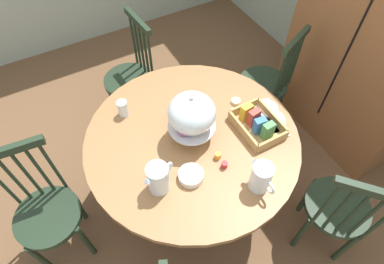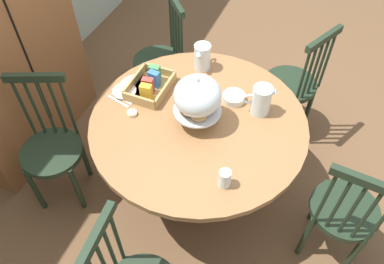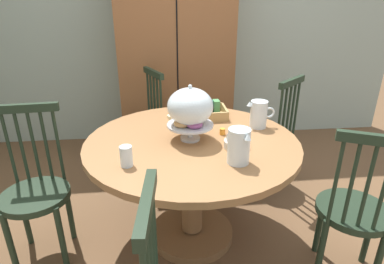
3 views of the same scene
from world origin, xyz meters
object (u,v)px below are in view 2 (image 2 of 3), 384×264
windsor_chair_facing_door (161,61)px  pastry_stand_with_dome (198,98)px  dining_table (198,141)px  butter_dish (132,113)px  cereal_basket (150,85)px  china_plate_small (124,91)px  drinking_glass (225,179)px  cereal_bowl (234,98)px  windsor_chair_by_cabinet (292,86)px  windsor_chair_near_window (344,213)px  orange_juice_pitcher (202,58)px  windsor_chair_far_side (52,149)px  china_plate_large (137,86)px  milk_pitcher (261,101)px

windsor_chair_facing_door → pastry_stand_with_dome: size_ratio=2.83×
dining_table → butter_dish: butter_dish is taller
dining_table → cereal_basket: (0.13, 0.38, 0.23)m
china_plate_small → drinking_glass: drinking_glass is taller
cereal_bowl → drinking_glass: 0.63m
windsor_chair_facing_door → drinking_glass: 1.46m
windsor_chair_by_cabinet → butter_dish: windsor_chair_by_cabinet is taller
windsor_chair_near_window → cereal_basket: 1.39m
windsor_chair_by_cabinet → windsor_chair_facing_door: same height
windsor_chair_by_cabinet → cereal_bowl: size_ratio=6.96×
dining_table → cereal_bowl: (0.24, -0.14, 0.22)m
windsor_chair_facing_door → dining_table: bearing=-139.9°
orange_juice_pitcher → cereal_bowl: size_ratio=1.37×
butter_dish → dining_table: bearing=-74.4°
pastry_stand_with_dome → butter_dish: bearing=104.2°
dining_table → china_plate_small: 0.56m
china_plate_small → windsor_chair_far_side: bearing=137.7°
windsor_chair_facing_door → drinking_glass: bearing=-140.5°
pastry_stand_with_dome → cereal_basket: pastry_stand_with_dome is taller
china_plate_small → orange_juice_pitcher: bearing=-40.9°
windsor_chair_near_window → drinking_glass: (-0.26, 0.65, 0.34)m
orange_juice_pitcher → china_plate_large: size_ratio=0.87×
windsor_chair_near_window → cereal_basket: (0.23, 1.33, 0.33)m
china_plate_large → china_plate_small: bearing=150.5°
windsor_chair_far_side → orange_juice_pitcher: size_ratio=5.07×
windsor_chair_far_side → china_plate_large: size_ratio=4.43×
orange_juice_pitcher → milk_pitcher: milk_pitcher is taller
drinking_glass → windsor_chair_by_cabinet: bearing=-6.6°
windsor_chair_near_window → windsor_chair_facing_door: (0.83, 1.56, 0.00)m
windsor_chair_near_window → china_plate_large: size_ratio=4.43×
orange_juice_pitcher → cereal_bowl: bearing=-126.4°
windsor_chair_by_cabinet → cereal_bowl: (-0.61, 0.29, 0.31)m
windsor_chair_facing_door → china_plate_large: size_ratio=4.43×
windsor_chair_near_window → pastry_stand_with_dome: pastry_stand_with_dome is taller
windsor_chair_facing_door → windsor_chair_far_side: (-1.08, 0.27, 0.00)m
dining_table → windsor_chair_by_cabinet: size_ratio=1.34×
windsor_chair_near_window → pastry_stand_with_dome: bearing=84.3°
windsor_chair_by_cabinet → butter_dish: 1.29m
cereal_basket → cereal_bowl: 0.53m
cereal_bowl → windsor_chair_near_window: bearing=-113.2°
drinking_glass → butter_dish: size_ratio=1.83×
china_plate_large → drinking_glass: 0.91m
windsor_chair_far_side → butter_dish: 0.63m
orange_juice_pitcher → drinking_glass: bearing=-151.5°
drinking_glass → china_plate_large: bearing=57.6°
windsor_chair_facing_door → china_plate_small: size_ratio=6.50×
cereal_bowl → butter_dish: 0.63m
windsor_chair_near_window → butter_dish: size_ratio=16.25×
dining_table → china_plate_large: bearing=76.0°
pastry_stand_with_dome → drinking_glass: (-0.36, -0.29, -0.14)m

